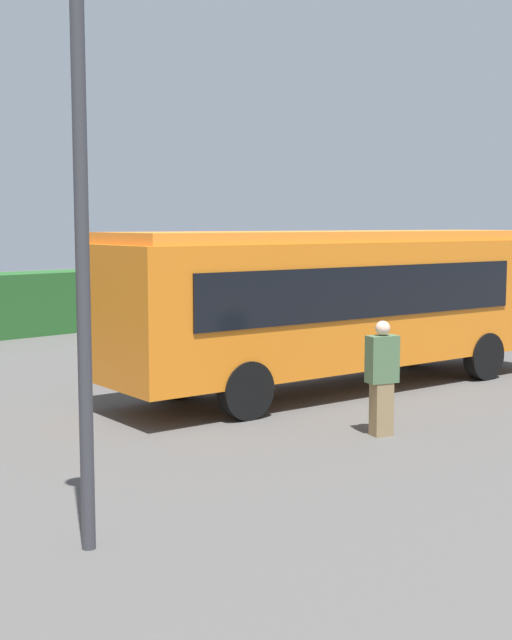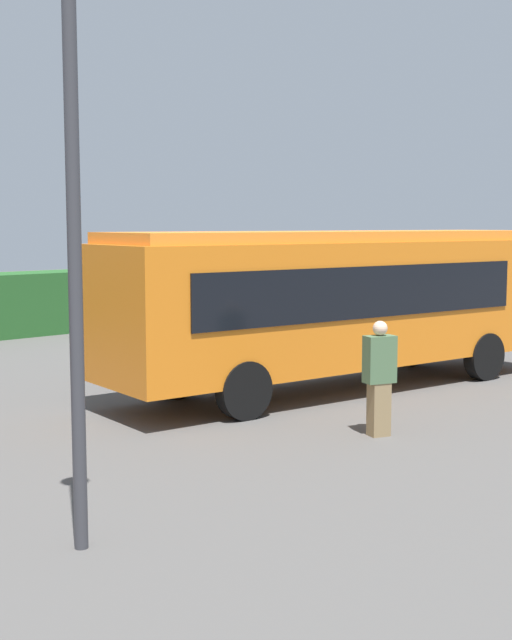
{
  "view_description": "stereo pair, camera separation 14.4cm",
  "coord_description": "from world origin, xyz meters",
  "px_view_note": "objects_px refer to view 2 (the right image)",
  "views": [
    {
      "loc": [
        -13.66,
        -11.83,
        3.27
      ],
      "look_at": [
        -0.99,
        1.28,
        1.22
      ],
      "focal_mm": 48.02,
      "sensor_mm": 36.0,
      "label": 1
    },
    {
      "loc": [
        -13.56,
        -11.93,
        3.27
      ],
      "look_at": [
        -0.99,
        1.28,
        1.22
      ],
      "focal_mm": 48.02,
      "sensor_mm": 36.0,
      "label": 2
    }
  ],
  "objects_px": {
    "bus_orange": "(340,298)",
    "person_left": "(379,376)",
    "lamppost": "(73,180)",
    "person_center": "(153,328)",
    "person_right": "(452,295)"
  },
  "relations": [
    {
      "from": "bus_orange",
      "to": "person_center",
      "type": "distance_m",
      "value": 4.41
    },
    {
      "from": "bus_orange",
      "to": "person_left",
      "type": "bearing_deg",
      "value": -122.65
    },
    {
      "from": "person_left",
      "to": "person_right",
      "type": "relative_size",
      "value": 0.99
    },
    {
      "from": "bus_orange",
      "to": "person_left",
      "type": "relative_size",
      "value": 5.74
    },
    {
      "from": "person_center",
      "to": "person_right",
      "type": "height_order",
      "value": "person_center"
    },
    {
      "from": "person_right",
      "to": "person_left",
      "type": "bearing_deg",
      "value": 84.23
    },
    {
      "from": "person_center",
      "to": "lamppost",
      "type": "relative_size",
      "value": 0.31
    },
    {
      "from": "person_left",
      "to": "person_center",
      "type": "bearing_deg",
      "value": -166.53
    },
    {
      "from": "lamppost",
      "to": "person_left",
      "type": "bearing_deg",
      "value": 8.01
    },
    {
      "from": "bus_orange",
      "to": "person_left",
      "type": "xyz_separation_m",
      "value": [
        -2.46,
        -2.94,
        -0.86
      ]
    },
    {
      "from": "lamppost",
      "to": "person_right",
      "type": "bearing_deg",
      "value": 23.65
    },
    {
      "from": "person_right",
      "to": "lamppost",
      "type": "height_order",
      "value": "lamppost"
    },
    {
      "from": "person_left",
      "to": "lamppost",
      "type": "height_order",
      "value": "lamppost"
    },
    {
      "from": "person_left",
      "to": "lamppost",
      "type": "xyz_separation_m",
      "value": [
        -5.85,
        -0.82,
        2.74
      ]
    },
    {
      "from": "person_right",
      "to": "bus_orange",
      "type": "bearing_deg",
      "value": 77.83
    }
  ]
}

